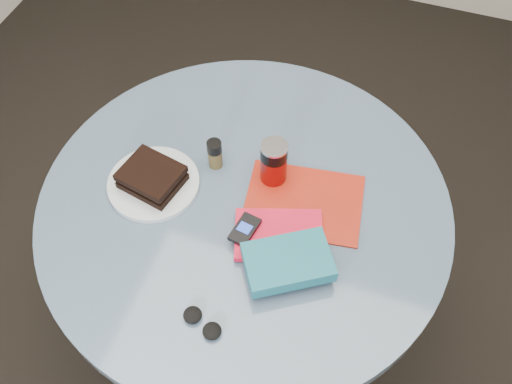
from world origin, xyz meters
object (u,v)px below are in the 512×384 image
(table, at_px, (245,236))
(headphones, at_px, (202,323))
(pepper_grinder, at_px, (215,154))
(magazine, at_px, (304,202))
(red_book, at_px, (279,235))
(sandwich, at_px, (152,177))
(novel, at_px, (288,262))
(plate, at_px, (154,183))
(mp3_player, at_px, (245,230))
(soda_can, at_px, (274,162))

(table, distance_m, headphones, 0.37)
(pepper_grinder, xyz_separation_m, magazine, (0.24, -0.04, -0.04))
(magazine, relative_size, red_book, 1.38)
(sandwich, height_order, magazine, sandwich)
(magazine, distance_m, novel, 0.19)
(plate, distance_m, sandwich, 0.03)
(table, relative_size, headphones, 9.68)
(plate, relative_size, novel, 1.21)
(plate, height_order, pepper_grinder, pepper_grinder)
(novel, distance_m, mp3_player, 0.13)
(pepper_grinder, xyz_separation_m, mp3_player, (0.14, -0.17, -0.01))
(table, xyz_separation_m, plate, (-0.23, -0.03, 0.17))
(soda_can, height_order, red_book, soda_can)
(red_book, distance_m, headphones, 0.27)
(magazine, bearing_deg, pepper_grinder, 162.95)
(sandwich, relative_size, red_book, 0.78)
(table, height_order, mp3_player, mp3_player)
(table, xyz_separation_m, headphones, (0.02, -0.33, 0.17))
(red_book, distance_m, novel, 0.09)
(magazine, height_order, headphones, headphones)
(table, xyz_separation_m, pepper_grinder, (-0.11, 0.08, 0.21))
(table, relative_size, plate, 4.44)
(soda_can, xyz_separation_m, novel, (0.11, -0.23, -0.02))
(pepper_grinder, bearing_deg, headphones, -72.23)
(novel, bearing_deg, magazine, 62.84)
(novel, relative_size, headphones, 1.81)
(pepper_grinder, bearing_deg, novel, -41.14)
(pepper_grinder, distance_m, red_book, 0.27)
(soda_can, relative_size, novel, 0.66)
(plate, xyz_separation_m, soda_can, (0.27, 0.12, 0.05))
(table, bearing_deg, sandwich, -171.80)
(table, distance_m, soda_can, 0.25)
(sandwich, height_order, headphones, sandwich)
(magazine, xyz_separation_m, mp3_player, (-0.10, -0.13, 0.03))
(red_book, bearing_deg, table, 128.50)
(headphones, bearing_deg, mp3_player, 87.47)
(sandwich, relative_size, mp3_player, 1.82)
(red_book, relative_size, headphones, 1.95)
(sandwich, relative_size, magazine, 0.57)
(plate, relative_size, pepper_grinder, 2.67)
(magazine, relative_size, mp3_player, 3.22)
(table, relative_size, red_book, 4.97)
(sandwich, bearing_deg, mp3_player, -13.13)
(magazine, xyz_separation_m, red_book, (-0.03, -0.11, 0.01))
(headphones, bearing_deg, novel, 54.32)
(soda_can, distance_m, magazine, 0.12)
(soda_can, bearing_deg, table, -116.76)
(headphones, bearing_deg, soda_can, 87.30)
(sandwich, bearing_deg, pepper_grinder, 43.49)
(soda_can, bearing_deg, novel, -64.89)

